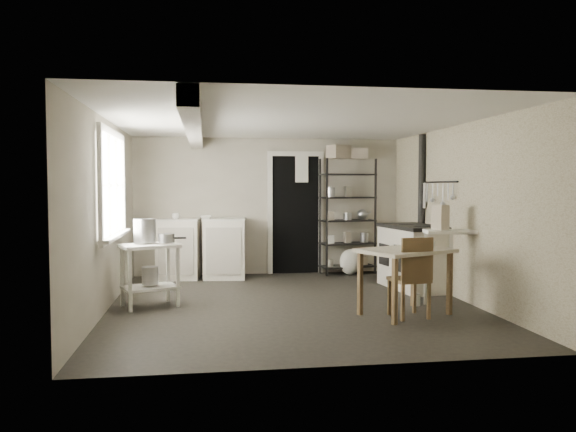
{
  "coord_description": "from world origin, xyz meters",
  "views": [
    {
      "loc": [
        -1.07,
        -6.96,
        1.49
      ],
      "look_at": [
        0.0,
        0.3,
        1.1
      ],
      "focal_mm": 35.0,
      "sensor_mm": 36.0,
      "label": 1
    }
  ],
  "objects": [
    {
      "name": "stockpot",
      "position": [
        -1.82,
        0.16,
        0.94
      ],
      "size": [
        0.29,
        0.29,
        0.3
      ],
      "primitive_type": "cylinder",
      "rotation": [
        0.0,
        0.0,
        -0.08
      ],
      "color": "#A6A6A8",
      "rests_on": "prep_table"
    },
    {
      "name": "shelf_jar",
      "position": [
        1.03,
        2.27,
        1.37
      ],
      "size": [
        0.1,
        0.1,
        0.19
      ],
      "primitive_type": "imported",
      "rotation": [
        0.0,
        0.0,
        0.18
      ],
      "color": "white",
      "rests_on": "shelf_rack"
    },
    {
      "name": "wall_left",
      "position": [
        -2.25,
        0.0,
        1.15
      ],
      "size": [
        0.02,
        5.0,
        2.3
      ],
      "primitive_type": "cube",
      "color": "#B9B29E",
      "rests_on": "ground"
    },
    {
      "name": "saucepan",
      "position": [
        -1.55,
        0.08,
        0.85
      ],
      "size": [
        0.2,
        0.2,
        0.11
      ],
      "primitive_type": "cylinder",
      "rotation": [
        0.0,
        0.0,
        -0.02
      ],
      "color": "#A6A6A8",
      "rests_on": "prep_table"
    },
    {
      "name": "doorway",
      "position": [
        0.45,
        2.47,
        1.0
      ],
      "size": [
        0.96,
        0.1,
        2.08
      ],
      "primitive_type": null,
      "color": "silver",
      "rests_on": "ground"
    },
    {
      "name": "bucket",
      "position": [
        -1.76,
        0.1,
        0.39
      ],
      "size": [
        0.24,
        0.24,
        0.22
      ],
      "primitive_type": "cylinder",
      "rotation": [
        0.0,
        0.0,
        -0.23
      ],
      "color": "#A6A6A8",
      "rests_on": "prep_table"
    },
    {
      "name": "ceiling",
      "position": [
        0.0,
        0.0,
        2.3
      ],
      "size": [
        5.0,
        5.0,
        0.0
      ],
      "primitive_type": "plane",
      "rotation": [
        3.14,
        0.0,
        0.0
      ],
      "color": "silver",
      "rests_on": "wall_back"
    },
    {
      "name": "ceiling_beam",
      "position": [
        -1.2,
        0.0,
        2.2
      ],
      "size": [
        0.18,
        5.0,
        0.18
      ],
      "primitive_type": null,
      "color": "silver",
      "rests_on": "ceiling"
    },
    {
      "name": "chair",
      "position": [
        1.21,
        -0.9,
        0.48
      ],
      "size": [
        0.43,
        0.45,
        0.92
      ],
      "primitive_type": null,
      "rotation": [
        0.0,
        0.0,
        0.14
      ],
      "color": "brown",
      "rests_on": "ground"
    },
    {
      "name": "stovepipe",
      "position": [
        2.19,
        1.19,
        1.59
      ],
      "size": [
        0.12,
        0.12,
        1.29
      ],
      "primitive_type": null,
      "rotation": [
        0.0,
        0.0,
        -0.26
      ],
      "color": "black",
      "rests_on": "stove"
    },
    {
      "name": "floor_crock",
      "position": [
        1.52,
        -0.33,
        0.07
      ],
      "size": [
        0.14,
        0.14,
        0.14
      ],
      "primitive_type": "cylinder",
      "rotation": [
        0.0,
        0.0,
        0.2
      ],
      "color": "white",
      "rests_on": "ground"
    },
    {
      "name": "prep_table",
      "position": [
        -1.76,
        0.09,
        0.4
      ],
      "size": [
        0.81,
        0.7,
        0.78
      ],
      "primitive_type": null,
      "rotation": [
        0.0,
        0.0,
        0.37
      ],
      "color": "silver",
      "rests_on": "ground"
    },
    {
      "name": "table_cup",
      "position": [
        1.46,
        -0.91,
        0.81
      ],
      "size": [
        0.14,
        0.14,
        0.1
      ],
      "primitive_type": "imported",
      "rotation": [
        0.0,
        0.0,
        0.32
      ],
      "color": "white",
      "rests_on": "work_table"
    },
    {
      "name": "shelf_rack",
      "position": [
        1.32,
        2.31,
        0.95
      ],
      "size": [
        0.97,
        0.51,
        1.95
      ],
      "primitive_type": null,
      "rotation": [
        0.0,
        0.0,
        0.17
      ],
      "color": "black",
      "rests_on": "ground"
    },
    {
      "name": "wall_right",
      "position": [
        2.25,
        0.0,
        1.15
      ],
      "size": [
        0.02,
        5.0,
        2.3
      ],
      "primitive_type": "cube",
      "color": "#B9B29E",
      "rests_on": "ground"
    },
    {
      "name": "side_ledge",
      "position": [
        1.95,
        -0.34,
        0.43
      ],
      "size": [
        0.66,
        0.43,
        0.95
      ],
      "primitive_type": null,
      "rotation": [
        0.0,
        0.0,
        -0.17
      ],
      "color": "silver",
      "rests_on": "ground"
    },
    {
      "name": "storage_box_b",
      "position": [
        1.51,
        2.36,
        1.99
      ],
      "size": [
        0.32,
        0.3,
        0.19
      ],
      "primitive_type": "cube",
      "rotation": [
        0.0,
        0.0,
        -0.11
      ],
      "color": "#C0B39A",
      "rests_on": "shelf_rack"
    },
    {
      "name": "stove",
      "position": [
        1.92,
        0.78,
        0.44
      ],
      "size": [
        0.79,
        1.25,
        0.92
      ],
      "primitive_type": null,
      "rotation": [
        0.0,
        0.0,
        0.12
      ],
      "color": "silver",
      "rests_on": "ground"
    },
    {
      "name": "counter_cup",
      "position": [
        -1.54,
        2.04,
        0.97
      ],
      "size": [
        0.12,
        0.12,
        0.09
      ],
      "primitive_type": "imported",
      "rotation": [
        0.0,
        0.0,
        0.02
      ],
      "color": "white",
      "rests_on": "base_cabinets"
    },
    {
      "name": "window",
      "position": [
        -2.22,
        0.2,
        1.5
      ],
      "size": [
        0.12,
        1.76,
        1.28
      ],
      "primitive_type": null,
      "color": "silver",
      "rests_on": "wall_left"
    },
    {
      "name": "flour_sack",
      "position": [
        1.33,
        2.17,
        0.24
      ],
      "size": [
        0.37,
        0.32,
        0.43
      ],
      "primitive_type": "ellipsoid",
      "rotation": [
        0.0,
        0.0,
        -0.04
      ],
      "color": "silver",
      "rests_on": "ground"
    },
    {
      "name": "wall_back",
      "position": [
        0.0,
        2.5,
        1.15
      ],
      "size": [
        4.5,
        0.02,
        2.3
      ],
      "primitive_type": "cube",
      "color": "#B9B29E",
      "rests_on": "ground"
    },
    {
      "name": "wallpaper_panel",
      "position": [
        2.24,
        0.0,
        1.15
      ],
      "size": [
        0.01,
        5.0,
        2.3
      ],
      "primitive_type": null,
      "color": "beige",
      "rests_on": "wall_right"
    },
    {
      "name": "base_cabinets",
      "position": [
        -1.14,
        2.18,
        0.46
      ],
      "size": [
        1.53,
        0.76,
        0.97
      ],
      "primitive_type": null,
      "rotation": [
        0.0,
        0.0,
        -0.08
      ],
      "color": "silver",
      "rests_on": "ground"
    },
    {
      "name": "storage_box_a",
      "position": [
        1.15,
        2.29,
        2.01
      ],
      "size": [
        0.41,
        0.39,
        0.22
      ],
      "primitive_type": "cube",
      "rotation": [
        0.0,
        0.0,
        0.41
      ],
      "color": "#C0B39A",
      "rests_on": "shelf_rack"
    },
    {
      "name": "mixing_bowl",
      "position": [
        -1.07,
        2.08,
        0.95
      ],
      "size": [
        0.29,
        0.29,
        0.07
      ],
      "primitive_type": "imported",
      "rotation": [
        0.0,
        0.0,
        -0.07
      ],
      "color": "white",
      "rests_on": "base_cabinets"
    },
    {
      "name": "work_table",
      "position": [
        1.21,
        -0.79,
        0.38
      ],
      "size": [
        1.21,
        1.07,
        0.77
      ],
      "primitive_type": null,
      "rotation": [
        0.0,
        0.0,
        0.44
      ],
      "color": "beige",
      "rests_on": "ground"
    },
    {
      "name": "oats_box",
      "position": [
        1.85,
        -0.28,
        1.01
      ],
      "size": [
        0.17,
        0.23,
        0.31
      ],
      "primitive_type": "cube",
      "rotation": [
        0.0,
        0.0,
        0.22
      ],
      "color": "#C0B39A",
      "rests_on": "side_ledge"
    },
    {
      "name": "wall_front",
      "position": [
        0.0,
        -2.5,
        1.15
      ],
      "size": [
        4.5,
        0.02,
        2.3
      ],
      "primitive_type": "cube",
      "color": "#B9B29E",
      "rests_on": "ground"
    },
    {
      "name": "floor",
      "position": [
        0.0,
        0.0,
        0.0
      ],
      "size": [
        5.0,
        5.0,
        0.0
      ],
      "primitive_type": "plane",
      "color": "black",
      "rests_on": "ground"
    },
    {
      "name": "utensil_rail",
      "position": [
        2.19,
        0.6,
        1.55
      ],
      "size": [
        0.06,
        1.2,
        0.44
      ],
      "primitive_type": null,
      "color": "#A6A6A8",
      "rests_on": "wall_right"
    }
  ]
}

